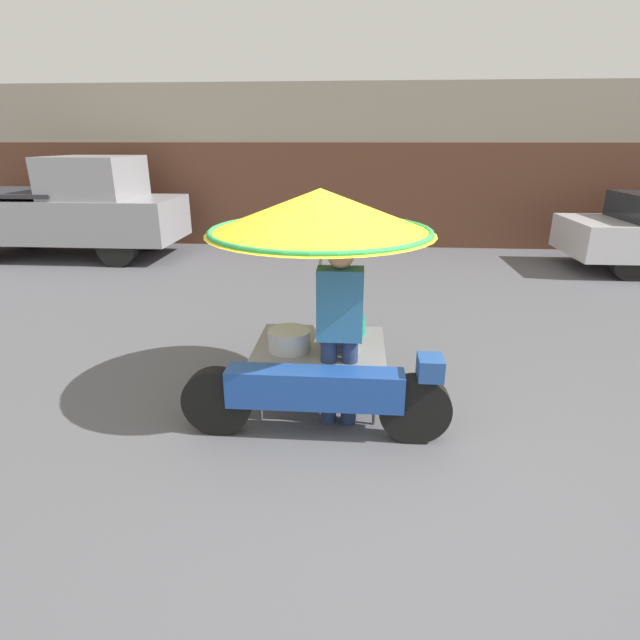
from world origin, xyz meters
TOP-DOWN VIEW (x-y plane):
  - ground_plane at (0.00, 0.00)m, footprint 36.00×36.00m
  - shopfront_building at (0.00, 9.35)m, footprint 28.00×2.06m
  - vendor_motorcycle_cart at (-0.40, 0.79)m, footprint 2.26×1.99m
  - vendor_person at (-0.21, 0.47)m, footprint 0.38×0.22m
  - pickup_truck at (-6.16, 6.73)m, footprint 4.85×1.82m

SIDE VIEW (x-z plane):
  - ground_plane at x=0.00m, z-range 0.00..0.00m
  - vendor_person at x=-0.21m, z-range 0.10..1.74m
  - pickup_truck at x=-6.16m, z-range -0.05..2.03m
  - vendor_motorcycle_cart at x=-0.40m, z-range 0.57..2.58m
  - shopfront_building at x=0.00m, z-range -0.01..3.57m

